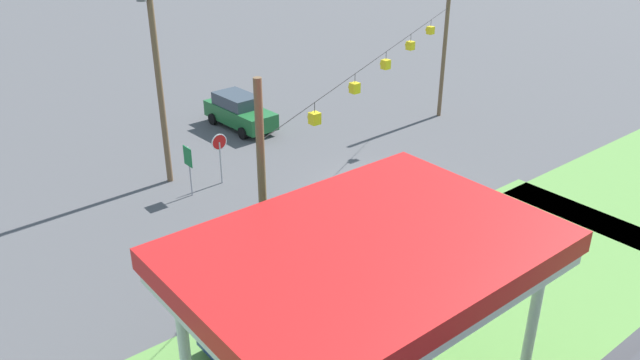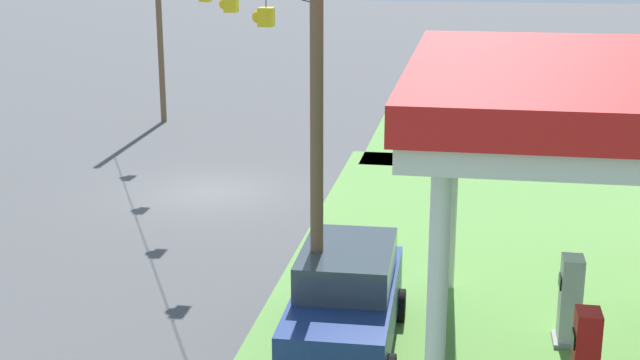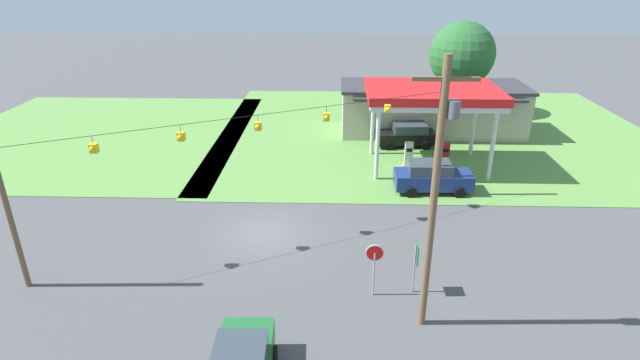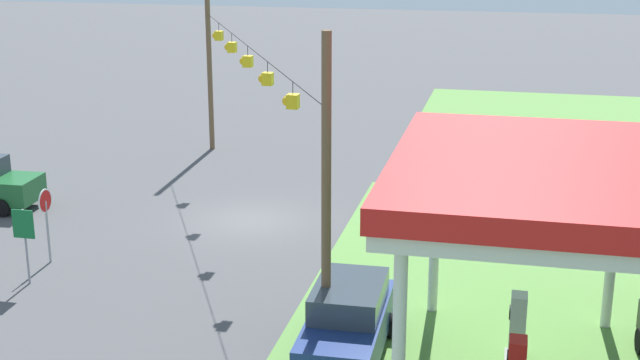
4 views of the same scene
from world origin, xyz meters
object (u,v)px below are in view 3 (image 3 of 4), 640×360
Objects in this scene: gas_station_store at (432,109)px; gas_station_canopy at (432,95)px; car_at_pumps_rear at (407,135)px; stop_sign_roadside at (375,259)px; car_at_pumps_front at (432,177)px; utility_pole_main at (436,189)px; fuel_pump_near at (409,155)px; fuel_pump_far at (445,155)px; tree_behind_station at (462,55)px; route_sign at (416,258)px.

gas_station_canopy is at bearing -101.50° from gas_station_store.
stop_sign_roadside is (-3.86, -19.14, 0.88)m from car_at_pumps_rear.
utility_pole_main is at bearing -102.45° from car_at_pumps_front.
car_at_pumps_front is at bearing 88.78° from car_at_pumps_rear.
gas_station_canopy is 16.98m from utility_pole_main.
fuel_pump_near is 1.00× the size of fuel_pump_far.
tree_behind_station reaches higher than fuel_pump_near.
route_sign is (-2.08, -18.88, 0.78)m from car_at_pumps_rear.
route_sign is at bearing -96.51° from fuel_pump_near.
stop_sign_roadside is 30.72m from tree_behind_station.
gas_station_store is 23.61m from stop_sign_roadside.
gas_station_store reaches higher than stop_sign_roadside.
route_sign is at bearing -101.28° from gas_station_canopy.
gas_station_store is at bearing 87.55° from fuel_pump_far.
gas_station_canopy is at bearing 83.81° from car_at_pumps_front.
gas_station_store is at bearing -105.46° from stop_sign_roadside.
car_at_pumps_front is at bearing -112.01° from stop_sign_roadside.
car_at_pumps_front is 8.42m from car_at_pumps_rear.
utility_pole_main is at bearing -99.66° from gas_station_canopy.
car_at_pumps_front is at bearing -94.95° from gas_station_canopy.
car_at_pumps_front is at bearing -106.78° from tree_behind_station.
gas_station_canopy is 4.44m from fuel_pump_near.
gas_station_store is 4.49m from car_at_pumps_rear.
gas_station_canopy reaches higher than car_at_pumps_rear.
gas_station_store is 6.04× the size of stop_sign_roadside.
car_at_pumps_rear is at bearing 116.55° from fuel_pump_far.
stop_sign_roadside is at bearing -107.48° from gas_station_canopy.
stop_sign_roadside is 4.83m from utility_pole_main.
utility_pole_main reaches higher than fuel_pump_far.
fuel_pump_far is at bearing -105.45° from tree_behind_station.
fuel_pump_near is 2.51m from fuel_pump_far.
gas_station_canopy is at bearing -110.12° from tree_behind_station.
gas_station_store is 3.16× the size of car_at_pumps_front.
route_sign is 0.23× the size of utility_pole_main.
car_at_pumps_front is at bearing 76.24° from route_sign.
gas_station_store is 1.79× the size of tree_behind_station.
fuel_pump_near is 0.21× the size of tree_behind_station.
stop_sign_roadside is at bearing -171.67° from route_sign.
gas_station_canopy is 0.58× the size of gas_station_store.
car_at_pumps_rear is (-0.48, 8.41, -0.07)m from car_at_pumps_front.
gas_station_canopy is 4.92× the size of fuel_pump_far.
fuel_pump_near is 17.54m from utility_pole_main.
utility_pole_main is (-2.00, -20.93, 4.97)m from car_at_pumps_rear.
route_sign is at bearing 79.20° from car_at_pumps_rear.
car_at_pumps_front is 13.67m from utility_pole_main.
utility_pole_main is 31.69m from tree_behind_station.
stop_sign_roadside reaches higher than car_at_pumps_front.
stop_sign_roadside is at bearing -103.00° from fuel_pump_near.
gas_station_canopy is 4.92× the size of fuel_pump_near.
fuel_pump_far is 17.94m from utility_pole_main.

